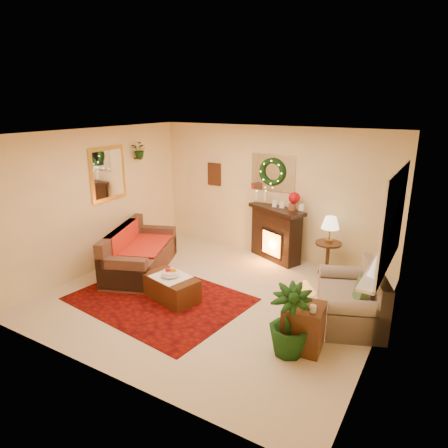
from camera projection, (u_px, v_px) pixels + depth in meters
The scene contains 31 objects.
floor at pixel (213, 297), 6.48m from camera, with size 5.00×5.00×0.00m, color beige.
ceiling at pixel (212, 134), 5.71m from camera, with size 5.00×5.00×0.00m, color white.
wall_back at pixel (272, 193), 7.94m from camera, with size 5.00×5.00×0.00m, color #EFD88C.
wall_front at pixel (100, 273), 4.24m from camera, with size 5.00×5.00×0.00m, color #EFD88C.
wall_left at pixel (97, 201), 7.31m from camera, with size 4.50×4.50×0.00m, color #EFD88C.
wall_right at pixel (385, 250), 4.88m from camera, with size 4.50×4.50×0.00m, color #EFD88C.
area_rug at pixel (160, 299), 6.40m from camera, with size 2.61×1.96×0.01m, color #521104.
sofa at pixel (140, 249), 7.37m from camera, with size 0.85×1.93×0.83m, color #44261A.
red_throw at pixel (145, 244), 7.53m from camera, with size 0.77×1.24×0.02m, color #B10E04.
fireplace at pixel (276, 233), 7.90m from camera, with size 1.09×0.34×1.00m, color #332012.
poinsettia at pixel (294, 198), 7.51m from camera, with size 0.21×0.21×0.21m, color #B9090F.
mantel_candle_a at pixel (257, 195), 7.88m from camera, with size 0.06×0.06×0.17m, color white.
mantel_candle_b at pixel (266, 196), 7.82m from camera, with size 0.07×0.07×0.20m, color beige.
mantel_mirror at pixel (273, 173), 7.81m from camera, with size 0.92×0.02×0.72m, color white.
wreath at pixel (272, 172), 7.77m from camera, with size 0.55×0.55×0.11m, color #194719.
wall_art at pixel (214, 174), 8.51m from camera, with size 0.32×0.03×0.48m, color #381E11.
gold_mirror at pixel (108, 174), 7.41m from camera, with size 0.03×0.84×1.00m, color gold.
hanging_plant at pixel (140, 158), 7.89m from camera, with size 0.33×0.28×0.36m, color #194719.
loveseat at pixel (351, 292), 5.72m from camera, with size 0.79×1.36×0.79m, color #A79C88.
window_frame at pixel (394, 220), 5.26m from camera, with size 0.03×1.86×1.36m, color white.
window_glass at pixel (392, 219), 5.27m from camera, with size 0.02×1.70×1.22m, color black.
window_sill at pixel (379, 266), 5.52m from camera, with size 0.22×1.86×0.04m, color white.
mini_tree at pixel (376, 265), 5.10m from camera, with size 0.19×0.19×0.29m, color white.
sill_plant at pixel (391, 237), 6.02m from camera, with size 0.29×0.23×0.53m, color #204922.
side_table_round at pixel (327, 257), 7.26m from camera, with size 0.47×0.47×0.61m, color #341C16.
lamp_cream at pixel (330, 228), 7.11m from camera, with size 0.32×0.32×0.49m, color beige.
end_table_square at pixel (303, 329), 5.09m from camera, with size 0.49×0.49×0.60m, color black.
lamp_tiffany at pixel (304, 295), 4.96m from camera, with size 0.26×0.26×0.38m, color orange.
coffee_table at pixel (171, 287), 6.37m from camera, with size 0.91×0.50×0.38m, color black.
fruit_bowl at pixel (170, 273), 6.29m from camera, with size 0.27×0.27×0.06m, color white.
floor_palm at pixel (290, 322), 4.91m from camera, with size 1.55×1.55×2.77m, color #32622C.
Camera 1 is at (3.12, -4.93, 3.05)m, focal length 32.00 mm.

